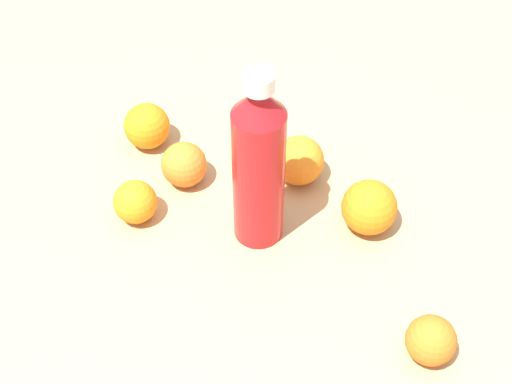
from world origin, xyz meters
The scene contains 8 objects.
ground_plane centered at (0.00, 0.00, 0.00)m, with size 2.40×2.40×0.00m, color tan.
water_bottle centered at (-0.03, 0.00, 0.14)m, with size 0.07×0.07×0.29m.
orange_0 centered at (-0.01, 0.26, 0.04)m, with size 0.07×0.07×0.07m, color orange.
orange_1 centered at (0.09, 0.02, 0.04)m, with size 0.08×0.08×0.08m, color orange.
orange_2 centered at (-0.05, -0.29, 0.03)m, with size 0.06×0.06×0.06m, color orange.
orange_3 centered at (-0.13, 0.15, 0.03)m, with size 0.06×0.06×0.06m, color orange.
orange_4 centered at (-0.03, 0.15, 0.04)m, with size 0.07×0.07×0.07m, color orange.
orange_5 centered at (0.08, -0.11, 0.04)m, with size 0.08×0.08×0.08m, color orange.
Camera 1 is at (-0.54, -0.43, 0.82)m, focal length 50.57 mm.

